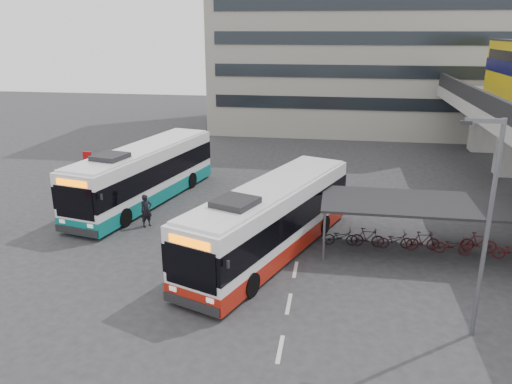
% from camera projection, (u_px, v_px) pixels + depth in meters
% --- Properties ---
extents(ground, '(120.00, 120.00, 0.00)m').
position_uv_depth(ground, '(241.00, 266.00, 23.01)').
color(ground, '#28282B').
rests_on(ground, ground).
extents(bike_shelter, '(10.00, 4.00, 2.54)m').
position_uv_depth(bike_shelter, '(425.00, 225.00, 24.11)').
color(bike_shelter, '#595B60').
rests_on(bike_shelter, ground).
extents(office_block, '(30.00, 15.00, 25.00)m').
position_uv_depth(office_block, '(362.00, 8.00, 51.98)').
color(office_block, gray).
rests_on(office_block, ground).
extents(road_markings, '(0.15, 7.60, 0.01)m').
position_uv_depth(road_markings, '(289.00, 304.00, 19.82)').
color(road_markings, beige).
rests_on(road_markings, ground).
extents(bus_main, '(7.06, 12.71, 3.72)m').
position_uv_depth(bus_main, '(271.00, 220.00, 23.73)').
color(bus_main, white).
rests_on(bus_main, ground).
extents(bus_teal, '(5.40, 13.10, 3.79)m').
position_uv_depth(bus_teal, '(145.00, 175.00, 31.08)').
color(bus_teal, white).
rests_on(bus_teal, ground).
extents(pedestrian, '(0.77, 0.79, 1.83)m').
position_uv_depth(pedestrian, '(146.00, 211.00, 27.33)').
color(pedestrian, black).
rests_on(pedestrian, ground).
extents(lamp_post, '(1.37, 0.18, 7.78)m').
position_uv_depth(lamp_post, '(486.00, 219.00, 16.46)').
color(lamp_post, '#595B60').
rests_on(lamp_post, ground).
extents(sign_totem_north, '(0.58, 0.19, 2.70)m').
position_uv_depth(sign_totem_north, '(89.00, 171.00, 33.32)').
color(sign_totem_north, '#AA0A0E').
rests_on(sign_totem_north, ground).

